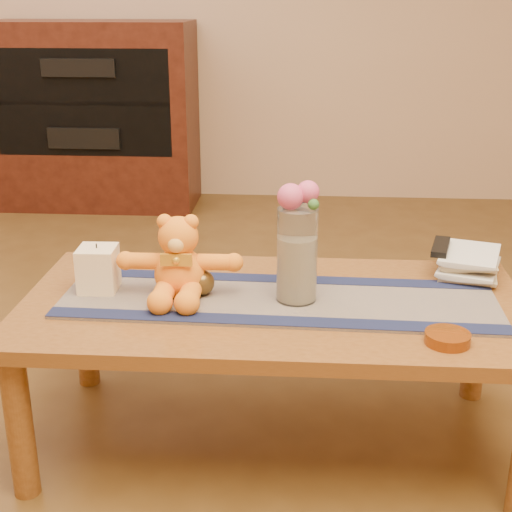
# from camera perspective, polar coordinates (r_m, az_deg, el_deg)

# --- Properties ---
(floor) EXTENTS (5.50, 5.50, 0.00)m
(floor) POSITION_cam_1_polar(r_m,az_deg,el_deg) (2.22, 1.33, -14.22)
(floor) COLOR #513617
(floor) RESTS_ON ground
(coffee_table_top) EXTENTS (1.40, 0.70, 0.04)m
(coffee_table_top) POSITION_cam_1_polar(r_m,az_deg,el_deg) (2.01, 1.43, -4.05)
(coffee_table_top) COLOR brown
(coffee_table_top) RESTS_ON floor
(table_leg_fl) EXTENTS (0.07, 0.07, 0.41)m
(table_leg_fl) POSITION_cam_1_polar(r_m,az_deg,el_deg) (2.00, -18.19, -12.65)
(table_leg_fl) COLOR brown
(table_leg_fl) RESTS_ON floor
(table_leg_bl) EXTENTS (0.07, 0.07, 0.41)m
(table_leg_bl) POSITION_cam_1_polar(r_m,az_deg,el_deg) (2.47, -13.35, -5.53)
(table_leg_bl) COLOR brown
(table_leg_bl) RESTS_ON floor
(table_leg_br) EXTENTS (0.07, 0.07, 0.41)m
(table_leg_br) POSITION_cam_1_polar(r_m,az_deg,el_deg) (2.43, 17.03, -6.35)
(table_leg_br) COLOR brown
(table_leg_br) RESTS_ON floor
(persian_runner) EXTENTS (1.21, 0.38, 0.01)m
(persian_runner) POSITION_cam_1_polar(r_m,az_deg,el_deg) (2.00, 1.78, -3.49)
(persian_runner) COLOR #1A1740
(persian_runner) RESTS_ON coffee_table_top
(runner_border_near) EXTENTS (1.20, 0.09, 0.00)m
(runner_border_near) POSITION_cam_1_polar(r_m,az_deg,el_deg) (1.86, 1.49, -5.13)
(runner_border_near) COLOR #151B3F
(runner_border_near) RESTS_ON persian_runner
(runner_border_far) EXTENTS (1.20, 0.09, 0.00)m
(runner_border_far) POSITION_cam_1_polar(r_m,az_deg,el_deg) (2.13, 2.03, -1.81)
(runner_border_far) COLOR #151B3F
(runner_border_far) RESTS_ON persian_runner
(teddy_bear) EXTENTS (0.33, 0.27, 0.22)m
(teddy_bear) POSITION_cam_1_polar(r_m,az_deg,el_deg) (1.99, -6.08, -0.09)
(teddy_bear) COLOR orange
(teddy_bear) RESTS_ON persian_runner
(pillar_candle) EXTENTS (0.11, 0.11, 0.13)m
(pillar_candle) POSITION_cam_1_polar(r_m,az_deg,el_deg) (2.08, -12.37, -0.99)
(pillar_candle) COLOR #FFE6BB
(pillar_candle) RESTS_ON persian_runner
(candle_wick) EXTENTS (0.00, 0.00, 0.01)m
(candle_wick) POSITION_cam_1_polar(r_m,az_deg,el_deg) (2.06, -12.51, 0.80)
(candle_wick) COLOR black
(candle_wick) RESTS_ON pillar_candle
(glass_vase) EXTENTS (0.11, 0.11, 0.26)m
(glass_vase) POSITION_cam_1_polar(r_m,az_deg,el_deg) (1.94, 3.27, 0.08)
(glass_vase) COLOR silver
(glass_vase) RESTS_ON persian_runner
(potpourri_fill) EXTENTS (0.09, 0.09, 0.18)m
(potpourri_fill) POSITION_cam_1_polar(r_m,az_deg,el_deg) (1.96, 3.24, -0.99)
(potpourri_fill) COLOR beige
(potpourri_fill) RESTS_ON glass_vase
(rose_left) EXTENTS (0.07, 0.07, 0.07)m
(rose_left) POSITION_cam_1_polar(r_m,az_deg,el_deg) (1.88, 2.75, 4.71)
(rose_left) COLOR #CD4879
(rose_left) RESTS_ON glass_vase
(rose_right) EXTENTS (0.06, 0.06, 0.06)m
(rose_right) POSITION_cam_1_polar(r_m,az_deg,el_deg) (1.90, 4.13, 5.09)
(rose_right) COLOR #CD4879
(rose_right) RESTS_ON glass_vase
(blue_flower_back) EXTENTS (0.04, 0.04, 0.04)m
(blue_flower_back) POSITION_cam_1_polar(r_m,az_deg,el_deg) (1.93, 3.67, 4.84)
(blue_flower_back) COLOR #5459B6
(blue_flower_back) RESTS_ON glass_vase
(blue_flower_side) EXTENTS (0.04, 0.04, 0.04)m
(blue_flower_side) POSITION_cam_1_polar(r_m,az_deg,el_deg) (1.92, 2.46, 4.52)
(blue_flower_side) COLOR #5459B6
(blue_flower_side) RESTS_ON glass_vase
(leaf_sprig) EXTENTS (0.03, 0.03, 0.03)m
(leaf_sprig) POSITION_cam_1_polar(r_m,az_deg,el_deg) (1.88, 4.57, 4.09)
(leaf_sprig) COLOR #33662D
(leaf_sprig) RESTS_ON glass_vase
(bronze_ball) EXTENTS (0.08, 0.08, 0.07)m
(bronze_ball) POSITION_cam_1_polar(r_m,az_deg,el_deg) (2.01, -4.32, -2.11)
(bronze_ball) COLOR #4D3919
(bronze_ball) RESTS_ON persian_runner
(book_bottom) EXTENTS (0.21, 0.25, 0.02)m
(book_bottom) POSITION_cam_1_polar(r_m,az_deg,el_deg) (2.27, 14.26, -0.98)
(book_bottom) COLOR beige
(book_bottom) RESTS_ON coffee_table_top
(book_lower) EXTENTS (0.23, 0.27, 0.02)m
(book_lower) POSITION_cam_1_polar(r_m,az_deg,el_deg) (2.26, 14.41, -0.58)
(book_lower) COLOR beige
(book_lower) RESTS_ON book_bottom
(book_upper) EXTENTS (0.20, 0.24, 0.02)m
(book_upper) POSITION_cam_1_polar(r_m,az_deg,el_deg) (2.26, 14.19, -0.04)
(book_upper) COLOR beige
(book_upper) RESTS_ON book_lower
(book_top) EXTENTS (0.22, 0.26, 0.02)m
(book_top) POSITION_cam_1_polar(r_m,az_deg,el_deg) (2.25, 14.48, 0.35)
(book_top) COLOR beige
(book_top) RESTS_ON book_upper
(tv_remote) EXTENTS (0.08, 0.17, 0.02)m
(tv_remote) POSITION_cam_1_polar(r_m,az_deg,el_deg) (2.23, 14.40, 0.71)
(tv_remote) COLOR black
(tv_remote) RESTS_ON book_top
(amber_dish) EXTENTS (0.13, 0.13, 0.03)m
(amber_dish) POSITION_cam_1_polar(r_m,az_deg,el_deg) (1.82, 14.90, -6.29)
(amber_dish) COLOR #BF5914
(amber_dish) RESTS_ON coffee_table_top
(media_cabinet) EXTENTS (1.20, 0.50, 1.10)m
(media_cabinet) POSITION_cam_1_polar(r_m,az_deg,el_deg) (4.55, -12.61, 10.77)
(media_cabinet) COLOR black
(media_cabinet) RESTS_ON floor
(cabinet_cavity) EXTENTS (1.02, 0.03, 0.61)m
(cabinet_cavity) POSITION_cam_1_polar(r_m,az_deg,el_deg) (4.31, -13.59, 11.68)
(cabinet_cavity) COLOR black
(cabinet_cavity) RESTS_ON media_cabinet
(cabinet_shelf) EXTENTS (1.02, 0.20, 0.02)m
(cabinet_shelf) POSITION_cam_1_polar(r_m,az_deg,el_deg) (4.39, -13.26, 11.85)
(cabinet_shelf) COLOR black
(cabinet_shelf) RESTS_ON media_cabinet
(stereo_upper) EXTENTS (0.42, 0.28, 0.10)m
(stereo_upper) POSITION_cam_1_polar(r_m,az_deg,el_deg) (4.39, -13.40, 14.44)
(stereo_upper) COLOR black
(stereo_upper) RESTS_ON media_cabinet
(stereo_lower) EXTENTS (0.42, 0.28, 0.12)m
(stereo_lower) POSITION_cam_1_polar(r_m,az_deg,el_deg) (4.44, -12.98, 9.36)
(stereo_lower) COLOR black
(stereo_lower) RESTS_ON media_cabinet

